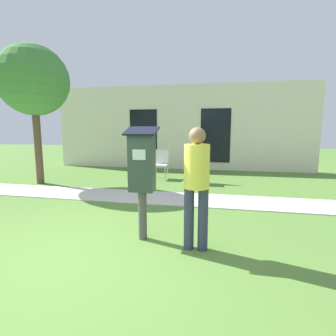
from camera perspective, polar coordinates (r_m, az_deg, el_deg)
ground_plane at (r=3.51m, az=-19.12°, el=-18.33°), size 40.00×40.00×0.00m
sidewalk at (r=6.06m, az=-4.68°, el=-6.30°), size 12.00×1.10×0.02m
building_facade at (r=10.25m, az=2.41°, el=8.76°), size 10.00×0.26×3.20m
parking_meter at (r=3.62m, az=-5.70°, el=-0.12°), size 0.44×0.31×1.59m
person_standing at (r=3.31m, az=6.23°, el=-2.49°), size 0.32×0.32×1.58m
outdoor_chair_left at (r=8.23m, az=-1.53°, el=1.36°), size 0.44×0.44×0.90m
outdoor_chair_middle at (r=7.60m, az=6.81°, el=0.70°), size 0.44×0.44×0.90m
tree at (r=8.36m, az=-27.27°, el=16.46°), size 1.90×1.90×3.82m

